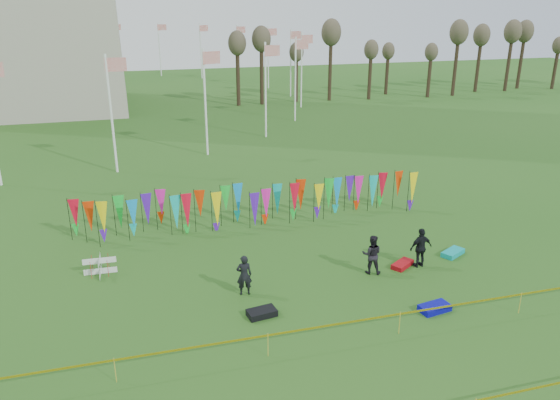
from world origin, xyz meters
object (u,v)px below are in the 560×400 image
object	(u,v)px
kite_bag_black	(262,313)
person_left	(244,275)
kite_bag_teal	(453,253)
box_kite	(100,266)
person_right	(421,248)
person_mid	(372,254)
kite_bag_blue	(435,308)
kite_bag_red	(402,264)

from	to	relation	value
kite_bag_black	person_left	bearing A→B (deg)	99.15
person_left	kite_bag_teal	world-z (taller)	person_left
box_kite	person_right	distance (m)	14.15
person_mid	kite_bag_blue	bearing A→B (deg)	129.57
person_right	kite_bag_black	size ratio (longest dim) A/B	1.69
person_right	box_kite	bearing A→B (deg)	-17.02
box_kite	kite_bag_blue	distance (m)	14.14
kite_bag_blue	kite_bag_teal	distance (m)	5.34
kite_bag_teal	person_left	bearing A→B (deg)	-175.04
person_left	kite_bag_blue	distance (m)	7.56
person_left	box_kite	bearing A→B (deg)	-25.52
kite_bag_teal	kite_bag_red	bearing A→B (deg)	-171.45
kite_bag_red	kite_bag_teal	distance (m)	2.87
kite_bag_red	kite_bag_teal	world-z (taller)	kite_bag_teal
person_right	kite_bag_red	xyz separation A→B (m)	(-0.74, 0.17, -0.81)
person_right	kite_bag_black	world-z (taller)	person_right
person_right	kite_bag_blue	bearing A→B (deg)	65.28
person_mid	person_right	bearing A→B (deg)	-157.56
box_kite	person_left	distance (m)	6.64
person_left	kite_bag_blue	size ratio (longest dim) A/B	1.44
person_mid	kite_bag_teal	bearing A→B (deg)	-149.65
kite_bag_black	kite_bag_red	bearing A→B (deg)	17.52
person_mid	kite_bag_red	distance (m)	1.80
person_mid	person_right	xyz separation A→B (m)	(2.36, -0.02, 0.03)
box_kite	person_left	xyz separation A→B (m)	(5.70, -3.39, 0.47)
person_left	kite_bag_red	distance (m)	7.41
kite_bag_blue	person_right	bearing A→B (deg)	69.62
box_kite	kite_bag_teal	xyz separation A→B (m)	(15.89, -2.50, -0.28)
person_left	person_mid	xyz separation A→B (m)	(5.73, 0.31, 0.02)
person_left	person_right	world-z (taller)	person_right
person_right	kite_bag_blue	distance (m)	3.84
kite_bag_blue	kite_bag_red	bearing A→B (deg)	81.34
person_left	kite_bag_black	distance (m)	1.94
person_mid	person_left	bearing A→B (deg)	26.01
kite_bag_blue	kite_bag_teal	bearing A→B (deg)	50.43
person_mid	kite_bag_teal	distance (m)	4.56
kite_bag_red	box_kite	bearing A→B (deg)	167.34
box_kite	person_mid	bearing A→B (deg)	-15.09
person_right	kite_bag_red	size ratio (longest dim) A/B	1.58
kite_bag_black	kite_bag_blue	bearing A→B (deg)	-12.66
person_left	kite_bag_black	bearing A→B (deg)	104.37
person_right	kite_bag_blue	world-z (taller)	person_right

